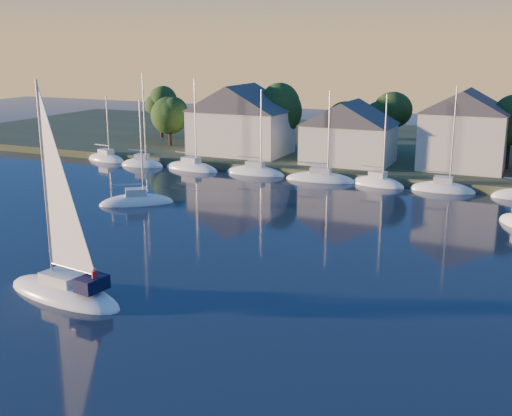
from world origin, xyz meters
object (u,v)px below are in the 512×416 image
Objects in this scene: clubhouse_centre at (349,131)px; hero_sailboat at (65,288)px; clubhouse_east at (464,129)px; clubhouse_west at (241,118)px; drifting_sailboat_left at (137,203)px.

hero_sailboat is (-4.66, -49.35, -4.51)m from clubhouse_centre.
clubhouse_west is at bearing -178.09° from clubhouse_east.
clubhouse_centre is (16.00, -1.00, -0.80)m from clubhouse_west.
hero_sailboat is (11.34, -50.35, -5.31)m from clubhouse_west.
clubhouse_west is 1.30× the size of clubhouse_east.
clubhouse_east reaches higher than clubhouse_west.
drifting_sailboat_left is (-14.84, -26.47, -5.04)m from clubhouse_centre.
hero_sailboat is (-18.66, -51.35, -5.37)m from clubhouse_east.
clubhouse_west is 0.90× the size of hero_sailboat.
hero_sailboat is at bearing -95.39° from clubhouse_centre.
drifting_sailboat_left is (-28.84, -28.47, -5.90)m from clubhouse_east.
clubhouse_centre is at bearing -3.58° from clubhouse_west.
hero_sailboat reaches higher than clubhouse_east.
clubhouse_centre is at bearing 23.32° from drifting_sailboat_left.
clubhouse_west is 28.11m from drifting_sailboat_left.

